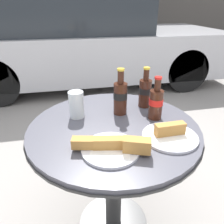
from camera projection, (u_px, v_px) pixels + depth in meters
ground_plane at (113, 223)px, 1.34m from camera, size 30.00×30.00×0.00m
bistro_table at (114, 152)px, 1.10m from camera, size 0.81×0.81×0.69m
cola_bottle_left at (145, 92)px, 1.18m from camera, size 0.07×0.07×0.22m
cola_bottle_right at (156, 103)px, 1.05m from camera, size 0.07×0.07×0.21m
cola_bottle_center at (120, 97)px, 1.10m from camera, size 0.07×0.07×0.24m
drinking_glass at (77, 106)px, 1.08m from camera, size 0.07×0.07×0.13m
lunch_plate_near at (112, 146)px, 0.84m from camera, size 0.30×0.23×0.07m
lunch_plate_far at (170, 135)px, 0.93m from camera, size 0.23×0.23×0.07m
parked_car at (87, 43)px, 3.52m from camera, size 4.21×1.79×1.34m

